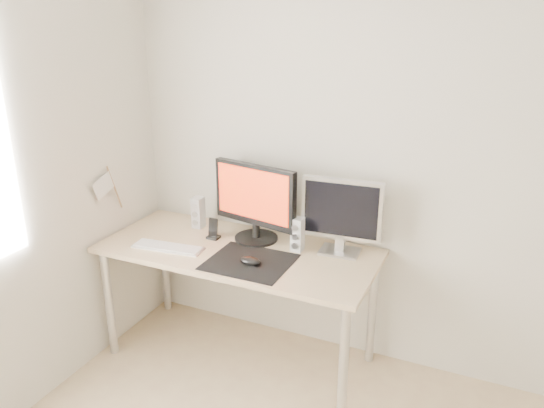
% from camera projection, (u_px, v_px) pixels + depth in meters
% --- Properties ---
extents(wall_back, '(3.50, 0.00, 3.50)m').
position_uv_depth(wall_back, '(422.00, 164.00, 2.83)').
color(wall_back, silver).
rests_on(wall_back, ground).
extents(mousepad, '(0.45, 0.40, 0.00)m').
position_uv_depth(mousepad, '(250.00, 262.00, 2.89)').
color(mousepad, black).
rests_on(mousepad, desk).
extents(mouse, '(0.12, 0.07, 0.04)m').
position_uv_depth(mouse, '(250.00, 261.00, 2.85)').
color(mouse, black).
rests_on(mouse, mousepad).
extents(desk, '(1.60, 0.70, 0.73)m').
position_uv_depth(desk, '(238.00, 261.00, 3.08)').
color(desk, '#D1B587').
rests_on(desk, ground).
extents(main_monitor, '(0.55, 0.31, 0.47)m').
position_uv_depth(main_monitor, '(255.00, 200.00, 3.09)').
color(main_monitor, black).
rests_on(main_monitor, desk).
extents(second_monitor, '(0.45, 0.17, 0.43)m').
position_uv_depth(second_monitor, '(341.00, 213.00, 2.92)').
color(second_monitor, silver).
rests_on(second_monitor, desk).
extents(speaker_left, '(0.06, 0.08, 0.20)m').
position_uv_depth(speaker_left, '(198.00, 212.00, 3.33)').
color(speaker_left, white).
rests_on(speaker_left, desk).
extents(speaker_right, '(0.06, 0.08, 0.20)m').
position_uv_depth(speaker_right, '(297.00, 234.00, 3.00)').
color(speaker_right, white).
rests_on(speaker_right, desk).
extents(keyboard, '(0.43, 0.16, 0.02)m').
position_uv_depth(keyboard, '(168.00, 247.00, 3.06)').
color(keyboard, silver).
rests_on(keyboard, desk).
extents(phone_dock, '(0.07, 0.06, 0.13)m').
position_uv_depth(phone_dock, '(213.00, 232.00, 3.18)').
color(phone_dock, black).
rests_on(phone_dock, desk).
extents(pennant, '(0.01, 0.23, 0.29)m').
position_uv_depth(pennant, '(107.00, 186.00, 3.13)').
color(pennant, '#A57F54').
rests_on(pennant, wall_left).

